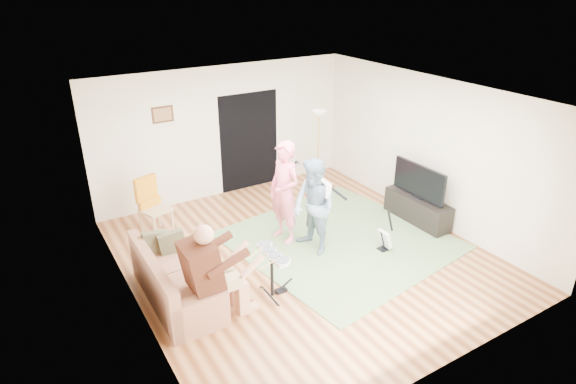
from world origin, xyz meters
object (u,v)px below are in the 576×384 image
at_px(guitarist, 314,207).
at_px(guitar_spare, 385,239).
at_px(torchiere_lamp, 319,137).
at_px(tv_cabinet, 417,209).
at_px(television, 419,181).
at_px(singer, 284,192).
at_px(drum_kit, 272,276).
at_px(sofa, 172,285).
at_px(dining_chair, 155,214).

bearing_deg(guitarist, guitar_spare, 53.49).
xyz_separation_m(torchiere_lamp, tv_cabinet, (0.83, -2.13, -0.98)).
xyz_separation_m(guitarist, torchiere_lamp, (1.46, 1.98, 0.40)).
height_order(tv_cabinet, television, television).
xyz_separation_m(guitar_spare, tv_cabinet, (1.23, 0.48, 0.04)).
bearing_deg(singer, television, 63.81).
bearing_deg(television, drum_kit, -170.44).
height_order(sofa, guitar_spare, sofa).
bearing_deg(guitarist, sofa, -93.94).
height_order(sofa, dining_chair, dining_chair).
xyz_separation_m(sofa, dining_chair, (0.42, 2.06, 0.12)).
xyz_separation_m(drum_kit, singer, (1.00, 1.32, 0.58)).
xyz_separation_m(torchiere_lamp, dining_chair, (-3.54, -0.00, -0.84)).
bearing_deg(sofa, guitarist, 1.80).
bearing_deg(guitar_spare, torchiere_lamp, 81.22).
bearing_deg(drum_kit, singer, 52.64).
xyz_separation_m(sofa, guitar_spare, (3.55, -0.55, -0.04)).
distance_m(tv_cabinet, television, 0.60).
relative_size(sofa, television, 1.59).
bearing_deg(guitar_spare, guitarist, 149.23).
bearing_deg(torchiere_lamp, guitarist, -126.25).
height_order(guitar_spare, dining_chair, dining_chair).
distance_m(guitarist, guitar_spare, 1.37).
xyz_separation_m(guitarist, guitar_spare, (1.05, -0.63, -0.61)).
bearing_deg(sofa, drum_kit, -26.82).
distance_m(sofa, television, 4.77).
xyz_separation_m(sofa, singer, (2.29, 0.67, 0.65)).
height_order(singer, tv_cabinet, singer).
distance_m(guitar_spare, dining_chair, 4.08).
height_order(sofa, singer, singer).
xyz_separation_m(torchiere_lamp, television, (0.78, -2.13, -0.38)).
bearing_deg(sofa, singer, 16.20).
distance_m(torchiere_lamp, tv_cabinet, 2.49).
height_order(singer, dining_chair, singer).
bearing_deg(tv_cabinet, guitarist, 176.30).
xyz_separation_m(dining_chair, television, (4.32, -2.13, 0.47)).
relative_size(drum_kit, television, 0.62).
relative_size(torchiere_lamp, tv_cabinet, 1.28).
height_order(guitar_spare, torchiere_lamp, torchiere_lamp).
distance_m(guitarist, dining_chair, 2.91).
distance_m(drum_kit, dining_chair, 2.85).
relative_size(sofa, singer, 1.05).
height_order(drum_kit, guitarist, guitarist).
relative_size(guitarist, dining_chair, 1.53).
height_order(sofa, tv_cabinet, sofa).
distance_m(drum_kit, guitar_spare, 2.27).
relative_size(dining_chair, tv_cabinet, 0.77).
bearing_deg(drum_kit, sofa, 153.18).
height_order(singer, guitar_spare, singer).
bearing_deg(guitar_spare, television, 22.06).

